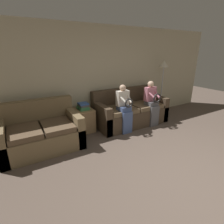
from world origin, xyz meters
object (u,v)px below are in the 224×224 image
object	(u,v)px
child_left_seated	(125,107)
floor_lamp	(163,71)
couch_main	(130,112)
side_shelf	(84,120)
couch_side	(41,133)
child_right_seated	(152,102)
book_stack	(83,106)

from	to	relation	value
child_left_seated	floor_lamp	world-z (taller)	floor_lamp
couch_main	side_shelf	bearing A→B (deg)	172.31
couch_side	child_right_seated	size ratio (longest dim) A/B	1.31
child_left_seated	side_shelf	distance (m)	1.06
couch_side	floor_lamp	size ratio (longest dim) A/B	0.93
side_shelf	floor_lamp	bearing A→B (deg)	-0.74
child_left_seated	floor_lamp	distance (m)	1.94
side_shelf	book_stack	world-z (taller)	book_stack
couch_side	side_shelf	size ratio (longest dim) A/B	2.73
child_right_seated	side_shelf	xyz separation A→B (m)	(-1.72, 0.55, -0.36)
child_right_seated	couch_side	bearing A→B (deg)	175.23
couch_main	child_left_seated	size ratio (longest dim) A/B	1.70
couch_side	child_left_seated	distance (m)	1.95
book_stack	side_shelf	bearing A→B (deg)	-32.60
couch_main	floor_lamp	bearing A→B (deg)	6.18
couch_main	child_left_seated	xyz separation A→B (m)	(-0.44, -0.38, 0.30)
child_right_seated	book_stack	world-z (taller)	child_right_seated
couch_main	side_shelf	distance (m)	1.30
couch_main	book_stack	xyz separation A→B (m)	(-1.29, 0.18, 0.31)
side_shelf	book_stack	distance (m)	0.35
child_left_seated	side_shelf	xyz separation A→B (m)	(-0.84, 0.55, -0.35)
couch_main	child_right_seated	xyz separation A→B (m)	(0.44, -0.38, 0.31)
couch_main	floor_lamp	size ratio (longest dim) A/B	1.20
child_right_seated	side_shelf	size ratio (longest dim) A/B	2.09
couch_main	couch_side	xyz separation A→B (m)	(-2.35, -0.14, -0.01)
couch_side	floor_lamp	xyz separation A→B (m)	(3.65, 0.28, 1.02)
couch_side	floor_lamp	bearing A→B (deg)	4.45
couch_main	side_shelf	size ratio (longest dim) A/B	3.51
side_shelf	book_stack	size ratio (longest dim) A/B	1.79
couch_side	book_stack	world-z (taller)	couch_side
side_shelf	book_stack	xyz separation A→B (m)	(-0.01, 0.01, 0.35)
side_shelf	child_left_seated	bearing A→B (deg)	-33.18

